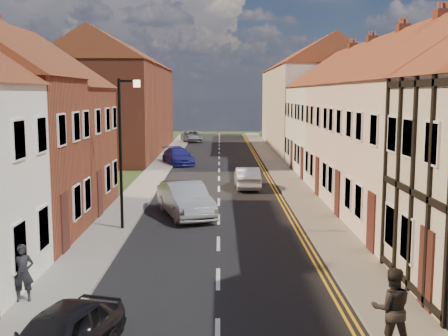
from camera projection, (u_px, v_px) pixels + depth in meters
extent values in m
cube|color=black|center=(219.00, 189.00, 32.68)|extent=(7.00, 90.00, 0.02)
cube|color=gray|center=(143.00, 188.00, 32.64)|extent=(1.80, 90.00, 0.12)
cube|color=gray|center=(294.00, 188.00, 32.71)|extent=(1.80, 90.00, 0.12)
cube|color=#FFD6C9|center=(420.00, 149.00, 25.91)|extent=(8.00, 5.00, 6.00)
cube|color=brown|center=(441.00, 29.00, 23.34)|extent=(0.60, 0.60, 1.60)
cube|color=#FFD6C9|center=(385.00, 139.00, 31.26)|extent=(8.00, 5.80, 6.00)
cube|color=brown|center=(403.00, 40.00, 28.30)|extent=(0.60, 0.60, 1.60)
cube|color=white|center=(361.00, 133.00, 36.62)|extent=(8.00, 5.00, 6.00)
cube|color=brown|center=(372.00, 49.00, 34.05)|extent=(0.60, 0.60, 1.60)
cube|color=white|center=(343.00, 128.00, 41.97)|extent=(8.00, 5.80, 6.00)
cube|color=brown|center=(352.00, 55.00, 39.00)|extent=(0.60, 0.60, 1.60)
cube|color=brown|center=(19.00, 150.00, 26.13)|extent=(8.00, 6.10, 5.80)
cube|color=#ACA791|center=(311.00, 109.00, 57.00)|extent=(8.00, 24.00, 8.00)
cube|color=brown|center=(119.00, 110.00, 51.91)|extent=(8.00, 24.00, 8.00)
cylinder|color=black|center=(121.00, 155.00, 22.33)|extent=(0.12, 0.12, 6.00)
cube|color=black|center=(128.00, 81.00, 21.95)|extent=(0.70, 0.08, 0.08)
cube|color=#FFD899|center=(137.00, 84.00, 21.96)|extent=(0.25, 0.15, 0.28)
imported|color=#999DA0|center=(185.00, 200.00, 25.29)|extent=(3.06, 5.05, 1.57)
imported|color=navy|center=(178.00, 156.00, 43.90)|extent=(3.17, 4.83, 1.30)
imported|color=#94979B|center=(192.00, 136.00, 64.55)|extent=(2.94, 4.97, 1.29)
imported|color=black|center=(23.00, 273.00, 14.66)|extent=(0.62, 0.48, 1.52)
imported|color=#292421|center=(392.00, 308.00, 11.89)|extent=(0.91, 0.73, 1.78)
imported|color=silver|center=(247.00, 178.00, 32.80)|extent=(1.45, 3.89, 1.27)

